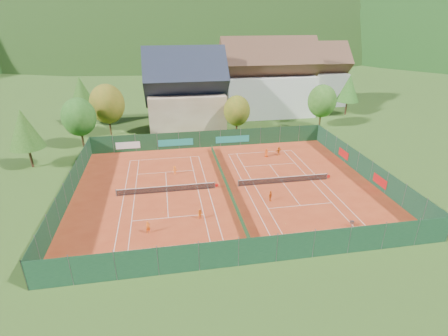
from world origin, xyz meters
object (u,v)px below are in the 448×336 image
at_px(chalet, 186,94).
at_px(player_right_near, 270,196).
at_px(player_left_near, 148,227).
at_px(player_right_far_b, 279,151).
at_px(hotel_block_a, 267,82).
at_px(player_right_far_a, 266,153).
at_px(player_left_far, 175,170).
at_px(ball_hopper, 352,222).
at_px(hotel_block_b, 311,78).
at_px(player_left_mid, 200,214).

bearing_deg(chalet, player_right_near, -77.42).
bearing_deg(player_left_near, player_right_far_b, 20.94).
relative_size(hotel_block_a, player_left_near, 15.14).
distance_m(chalet, player_right_far_b, 24.81).
xyz_separation_m(chalet, hotel_block_a, (19.00, 6.00, 0.76)).
height_order(player_right_far_a, player_right_far_b, player_right_far_b).
height_order(hotel_block_a, player_left_far, hotel_block_a).
bearing_deg(hotel_block_a, ball_hopper, -94.98).
bearing_deg(player_left_far, ball_hopper, 137.35).
relative_size(hotel_block_b, player_right_far_b, 11.91).
height_order(hotel_block_b, player_right_far_b, hotel_block_b).
relative_size(player_left_near, player_left_mid, 1.13).
distance_m(ball_hopper, player_right_near, 10.10).
bearing_deg(player_right_near, player_left_near, 149.76).
bearing_deg(player_right_near, ball_hopper, -92.31).
xyz_separation_m(ball_hopper, player_right_far_a, (-3.43, 21.52, 0.14)).
bearing_deg(chalet, player_right_far_b, -55.61).
xyz_separation_m(ball_hopper, player_left_near, (-22.00, 2.62, 0.16)).
xyz_separation_m(ball_hopper, player_right_far_b, (-1.23, 21.85, 0.17)).
bearing_deg(player_right_far_b, player_left_far, -3.32).
distance_m(ball_hopper, player_right_far_b, 21.88).
distance_m(player_left_mid, player_right_far_b, 23.02).
bearing_deg(player_left_near, hotel_block_b, 31.06).
bearing_deg(player_left_far, chalet, -98.28).
bearing_deg(player_right_far_a, hotel_block_a, -93.06).
xyz_separation_m(player_left_near, player_right_near, (14.88, 4.53, -0.02)).
distance_m(ball_hopper, player_right_far_a, 21.79).
height_order(hotel_block_a, player_right_far_a, hotel_block_a).
relative_size(player_left_near, player_right_far_b, 0.98).
height_order(chalet, player_left_mid, chalet).
xyz_separation_m(hotel_block_b, player_left_mid, (-34.41, -51.33, -5.99)).
distance_m(hotel_block_b, ball_hopper, 58.93).
height_order(hotel_block_a, ball_hopper, hotel_block_a).
height_order(chalet, player_right_far_b, chalet).
relative_size(hotel_block_b, ball_hopper, 21.60).
height_order(ball_hopper, player_left_near, player_left_near).
bearing_deg(player_right_far_b, hotel_block_a, -120.10).
height_order(player_left_far, player_right_far_a, player_right_far_a).
height_order(player_left_near, player_right_far_a, player_left_near).
bearing_deg(hotel_block_b, ball_hopper, -108.04).
xyz_separation_m(hotel_block_b, ball_hopper, (-18.16, -55.74, -6.06)).
bearing_deg(player_right_far_a, chalet, -47.47).
relative_size(ball_hopper, player_right_far_a, 0.57).
distance_m(hotel_block_b, player_right_far_b, 39.49).
xyz_separation_m(hotel_block_b, player_left_far, (-36.68, -38.53, -5.96)).
bearing_deg(hotel_block_a, player_left_near, -120.11).
xyz_separation_m(player_right_far_a, player_right_far_b, (2.20, 0.33, 0.03)).
distance_m(player_left_near, player_right_far_a, 26.50).
bearing_deg(ball_hopper, hotel_block_a, 85.02).
relative_size(player_left_far, player_right_far_a, 0.95).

